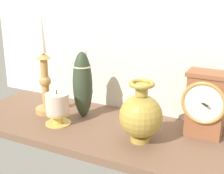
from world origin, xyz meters
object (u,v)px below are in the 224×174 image
(candlestick_tall_left, at_px, (45,79))
(tall_ceramic_vase, at_px, (83,84))
(brass_vase_bulbous, at_px, (141,115))
(pillar_candle_front, at_px, (57,107))
(mantel_clock, at_px, (206,104))

(candlestick_tall_left, relative_size, tall_ceramic_vase, 1.59)
(brass_vase_bulbous, bearing_deg, tall_ceramic_vase, 161.29)
(tall_ceramic_vase, bearing_deg, pillar_candle_front, -112.80)
(brass_vase_bulbous, relative_size, pillar_candle_front, 1.57)
(pillar_candle_front, bearing_deg, brass_vase_bulbous, 1.97)
(pillar_candle_front, xyz_separation_m, tall_ceramic_vase, (0.04, 0.09, 0.06))
(candlestick_tall_left, bearing_deg, tall_ceramic_vase, 13.11)
(mantel_clock, relative_size, brass_vase_bulbous, 1.09)
(mantel_clock, distance_m, pillar_candle_front, 0.47)
(mantel_clock, xyz_separation_m, pillar_candle_front, (-0.45, -0.13, -0.05))
(pillar_candle_front, bearing_deg, tall_ceramic_vase, 67.20)
(candlestick_tall_left, bearing_deg, brass_vase_bulbous, -7.85)
(candlestick_tall_left, height_order, brass_vase_bulbous, candlestick_tall_left)
(mantel_clock, height_order, brass_vase_bulbous, mantel_clock)
(pillar_candle_front, bearing_deg, mantel_clock, 16.40)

